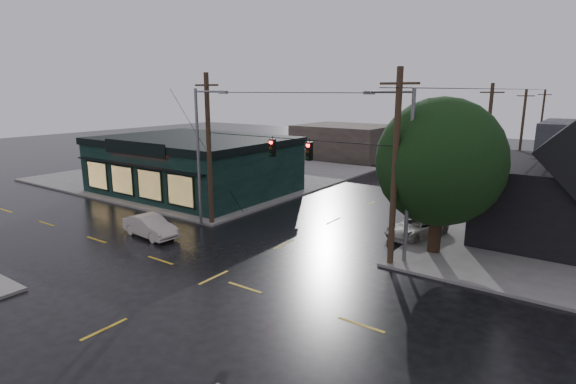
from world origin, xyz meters
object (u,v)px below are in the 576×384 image
Objects in this scene: suv_silver at (416,228)px; sedan_cream at (150,226)px; utility_pole_nw at (212,224)px; utility_pole_ne at (390,265)px; corner_tree at (440,162)px.

sedan_cream is at bearing -128.02° from suv_silver.
sedan_cream is at bearing -106.40° from utility_pole_nw.
utility_pole_nw is at bearing 180.00° from utility_pole_ne.
utility_pole_ne is (-1.33, -3.05, -5.24)m from corner_tree.
utility_pole_ne is at bearing -113.63° from corner_tree.
corner_tree is 15.56m from utility_pole_nw.
utility_pole_ne is 2.25× the size of suv_silver.
utility_pole_nw is 2.45× the size of sedan_cream.
sedan_cream is at bearing -155.12° from corner_tree.
corner_tree reaches higher than sedan_cream.
utility_pole_nw reaches higher than sedan_cream.
corner_tree is at bearing -60.21° from sedan_cream.
corner_tree reaches higher than suv_silver.
utility_pole_nw and utility_pole_ne have the same top height.
utility_pole_ne is at bearing -67.40° from suv_silver.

